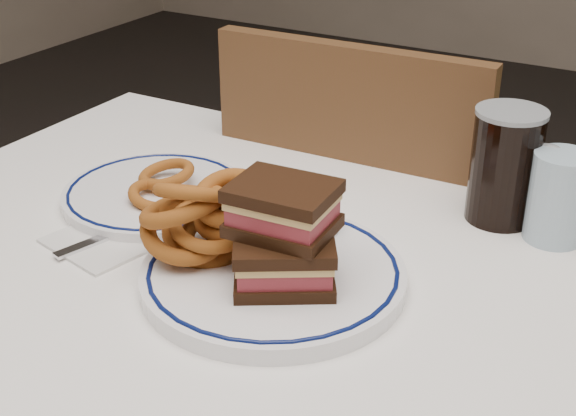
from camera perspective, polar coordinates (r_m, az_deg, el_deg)
The scene contains 11 objects.
dining_table at distance 0.93m, azimuth 2.40°, elevation -11.88°, with size 1.27×0.87×0.75m.
chair_far at distance 1.43m, azimuth 5.84°, elevation -3.91°, with size 0.44×0.44×0.92m.
main_plate at distance 0.89m, azimuth -1.06°, elevation -4.76°, with size 0.30×0.30×0.02m.
reuben_sandwich at distance 0.84m, azimuth -0.32°, elevation -1.93°, with size 0.13×0.13×0.11m.
onion_rings_main at distance 0.90m, azimuth -5.78°, elevation -0.65°, with size 0.15×0.14×0.13m.
ketchup_ramekin at distance 0.95m, azimuth 1.84°, elevation -0.54°, with size 0.06×0.06×0.04m.
beer_mug at distance 1.04m, azimuth 15.35°, elevation 2.95°, with size 0.13×0.09×0.15m.
water_glass at distance 1.01m, azimuth 18.65°, elevation 0.72°, with size 0.07×0.07×0.11m, color #A1BDD0.
far_plate at distance 1.09m, azimuth -9.38°, elevation 1.00°, with size 0.25×0.25×0.02m.
onion_rings_far at distance 1.07m, azimuth -8.99°, elevation 1.72°, with size 0.09×0.12×0.04m.
napkin_fork at distance 1.01m, azimuth -12.57°, elevation -2.09°, with size 0.15×0.16×0.01m.
Camera 1 is at (0.33, -0.65, 1.23)m, focal length 50.00 mm.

